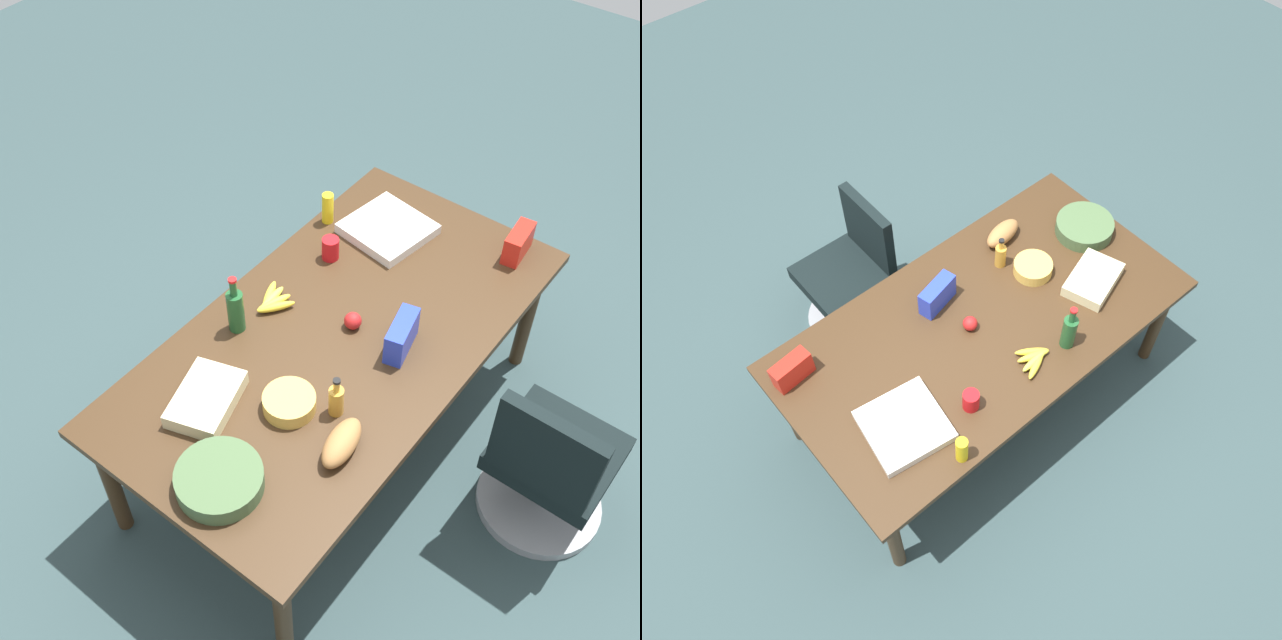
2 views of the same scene
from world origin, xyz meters
TOP-DOWN VIEW (x-y plane):
  - ground_plane at (0.00, 0.00)m, footprint 10.00×10.00m
  - conference_table at (0.00, 0.00)m, footprint 2.11×1.11m
  - office_chair at (0.21, -0.96)m, footprint 0.56×0.56m
  - chip_bowl at (-0.43, -0.08)m, footprint 0.24×0.24m
  - pizza_box at (0.66, 0.21)m, footprint 0.41×0.41m
  - chip_bag_blue at (0.10, -0.25)m, footprint 0.23×0.13m
  - mustard_bottle at (0.56, 0.49)m, footprint 0.07×0.07m
  - sheet_cake at (-0.61, 0.19)m, footprint 0.37×0.31m
  - bread_loaf at (-0.46, -0.35)m, footprint 0.25×0.15m
  - dressing_bottle at (-0.33, -0.23)m, footprint 0.08×0.08m
  - chip_bag_red at (0.90, -0.35)m, footprint 0.21×0.10m
  - apple_red at (0.07, -0.02)m, footprint 0.09×0.09m
  - wine_bottle at (-0.24, 0.37)m, footprint 0.09×0.09m
  - salad_bowl at (-0.85, -0.10)m, footprint 0.39×0.39m
  - banana_bunch at (-0.04, 0.34)m, footprint 0.20×0.18m
  - red_solo_cup at (0.36, 0.32)m, footprint 0.10×0.10m

SIDE VIEW (x-z plane):
  - ground_plane at x=0.00m, z-range 0.00..0.00m
  - office_chair at x=0.21m, z-range -0.10..0.79m
  - conference_table at x=0.00m, z-range 0.30..1.05m
  - pizza_box at x=0.66m, z-range 0.74..0.79m
  - banana_bunch at x=-0.04m, z-range 0.75..0.79m
  - chip_bowl at x=-0.43m, z-range 0.74..0.81m
  - sheet_cake at x=-0.61m, z-range 0.74..0.81m
  - apple_red at x=0.07m, z-range 0.74..0.82m
  - salad_bowl at x=-0.85m, z-range 0.74..0.82m
  - bread_loaf at x=-0.46m, z-range 0.74..0.84m
  - red_solo_cup at x=0.36m, z-range 0.74..0.85m
  - chip_bag_red at x=0.90m, z-range 0.74..0.88m
  - dressing_bottle at x=-0.33m, z-range 0.72..0.92m
  - chip_bag_blue at x=0.10m, z-range 0.74..0.89m
  - mustard_bottle at x=0.56m, z-range 0.74..0.90m
  - wine_bottle at x=-0.24m, z-range 0.71..1.00m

